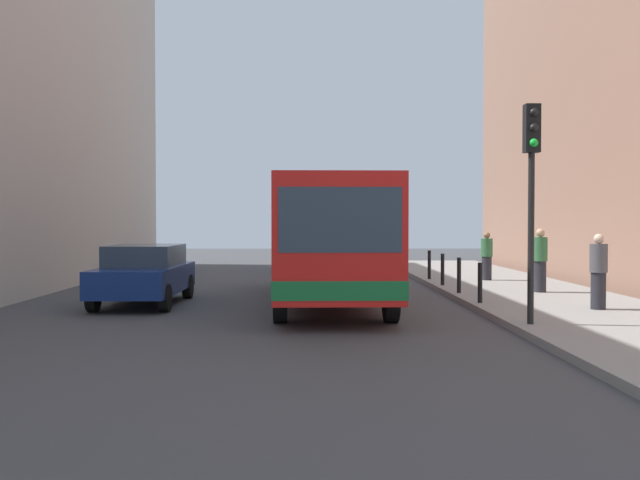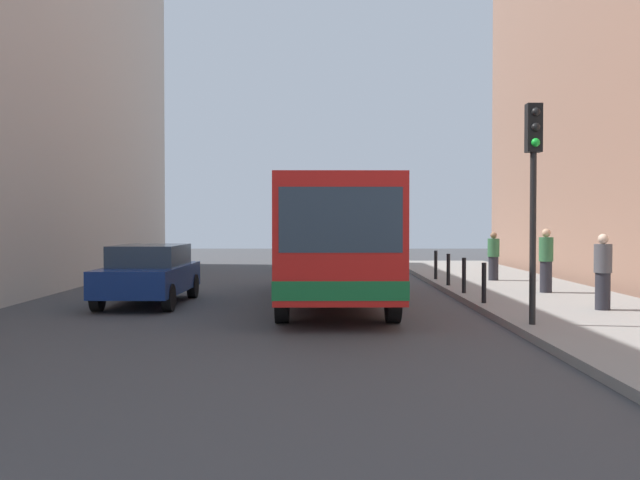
% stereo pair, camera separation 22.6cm
% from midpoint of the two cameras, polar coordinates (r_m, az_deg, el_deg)
% --- Properties ---
extents(ground_plane, '(80.00, 80.00, 0.00)m').
position_cam_midpoint_polar(ground_plane, '(16.18, 1.62, -5.90)').
color(ground_plane, '#424244').
extents(sidewalk, '(4.40, 40.00, 0.15)m').
position_cam_midpoint_polar(sidewalk, '(17.21, 19.97, -5.30)').
color(sidewalk, gray).
rests_on(sidewalk, ground).
extents(bus, '(2.64, 11.05, 3.00)m').
position_cam_midpoint_polar(bus, '(19.00, 1.05, 0.41)').
color(bus, red).
rests_on(bus, ground).
extents(car_beside_bus, '(1.91, 4.42, 1.48)m').
position_cam_midpoint_polar(car_beside_bus, '(18.90, -12.98, -2.49)').
color(car_beside_bus, navy).
rests_on(car_beside_bus, ground).
extents(car_behind_bus, '(2.02, 4.48, 1.48)m').
position_cam_midpoint_polar(car_behind_bus, '(30.53, 0.35, -0.97)').
color(car_behind_bus, '#A5A8AD').
rests_on(car_behind_bus, ground).
extents(traffic_light, '(0.28, 0.33, 4.10)m').
position_cam_midpoint_polar(traffic_light, '(14.28, 16.39, 5.14)').
color(traffic_light, black).
rests_on(traffic_light, sidewalk).
extents(bollard_near, '(0.11, 0.11, 0.95)m').
position_cam_midpoint_polar(bollard_near, '(17.78, 12.68, -3.25)').
color(bollard_near, black).
rests_on(bollard_near, sidewalk).
extents(bollard_mid, '(0.11, 0.11, 0.95)m').
position_cam_midpoint_polar(bollard_mid, '(20.13, 11.15, -2.70)').
color(bollard_mid, black).
rests_on(bollard_mid, sidewalk).
extents(bollard_far, '(0.11, 0.11, 0.95)m').
position_cam_midpoint_polar(bollard_far, '(22.48, 9.94, -2.26)').
color(bollard_far, black).
rests_on(bollard_far, sidewalk).
extents(bollard_farthest, '(0.11, 0.11, 0.95)m').
position_cam_midpoint_polar(bollard_farthest, '(24.85, 8.96, -1.91)').
color(bollard_farthest, black).
rests_on(bollard_farthest, sidewalk).
extents(pedestrian_near_signal, '(0.38, 0.38, 1.65)m').
position_cam_midpoint_polar(pedestrian_near_signal, '(17.16, 21.15, -2.32)').
color(pedestrian_near_signal, '#26262D').
rests_on(pedestrian_near_signal, sidewalk).
extents(pedestrian_mid_sidewalk, '(0.38, 0.38, 1.73)m').
position_cam_midpoint_polar(pedestrian_mid_sidewalk, '(20.83, 17.14, -1.53)').
color(pedestrian_mid_sidewalk, '#26262D').
rests_on(pedestrian_mid_sidewalk, sidewalk).
extents(pedestrian_far_sidewalk, '(0.38, 0.38, 1.57)m').
position_cam_midpoint_polar(pedestrian_far_sidewalk, '(24.68, 13.28, -1.24)').
color(pedestrian_far_sidewalk, '#26262D').
rests_on(pedestrian_far_sidewalk, sidewalk).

